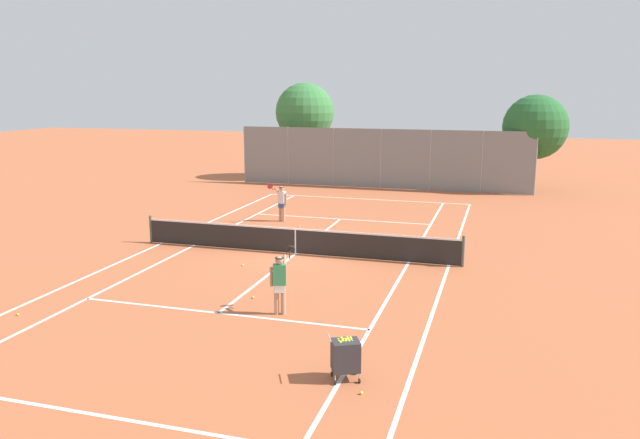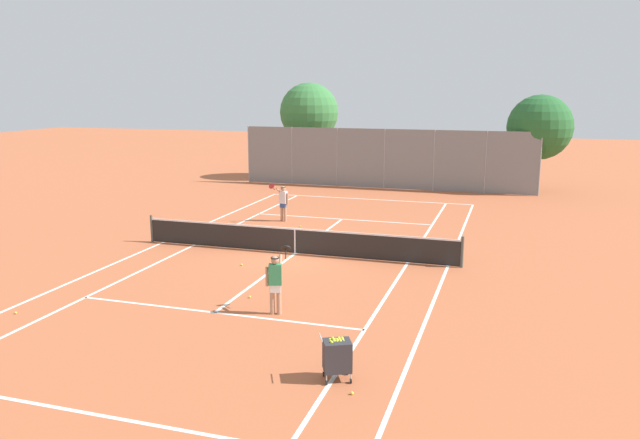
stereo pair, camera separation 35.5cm
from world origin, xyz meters
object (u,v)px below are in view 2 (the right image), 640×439
object	(u,v)px
tennis_net	(295,240)
player_near_side	(275,280)
loose_tennis_ball_3	(242,265)
tree_behind_right	(538,129)
ball_cart	(337,355)
loose_tennis_ball_4	(250,297)
player_far_left	(283,201)
loose_tennis_ball_0	(352,393)
tree_behind_left	(308,114)
loose_tennis_ball_1	(16,313)
loose_tennis_ball_2	(273,280)
loose_tennis_ball_5	(300,226)

from	to	relation	value
tennis_net	player_near_side	world-z (taller)	player_near_side
loose_tennis_ball_3	tree_behind_right	distance (m)	22.22
loose_tennis_ball_3	ball_cart	bearing A→B (deg)	-52.89
loose_tennis_ball_3	tree_behind_right	world-z (taller)	tree_behind_right
loose_tennis_ball_3	loose_tennis_ball_4	world-z (taller)	same
player_far_left	loose_tennis_ball_0	world-z (taller)	player_far_left
loose_tennis_ball_0	loose_tennis_ball_3	xyz separation A→B (m)	(-5.88, 7.70, 0.00)
loose_tennis_ball_0	tree_behind_left	distance (m)	30.87
tennis_net	loose_tennis_ball_0	size ratio (longest dim) A/B	181.82
loose_tennis_ball_1	tree_behind_right	world-z (taller)	tree_behind_right
tennis_net	tree_behind_left	world-z (taller)	tree_behind_left
player_near_side	tree_behind_left	xyz separation A→B (m)	(-7.49, 24.95, 3.30)
tennis_net	loose_tennis_ball_4	world-z (taller)	tennis_net
loose_tennis_ball_0	loose_tennis_ball_4	bearing A→B (deg)	132.14
loose_tennis_ball_1	loose_tennis_ball_4	distance (m)	6.25
ball_cart	tree_behind_left	size ratio (longest dim) A/B	0.15
loose_tennis_ball_1	tree_behind_right	xyz separation A→B (m)	(13.63, 25.68, 3.58)
player_far_left	loose_tennis_ball_1	size ratio (longest dim) A/B	26.88
player_far_left	loose_tennis_ball_4	world-z (taller)	player_far_left
loose_tennis_ball_0	loose_tennis_ball_3	size ratio (longest dim) A/B	1.00
player_near_side	loose_tennis_ball_4	bearing A→B (deg)	140.96
loose_tennis_ball_1	loose_tennis_ball_3	distance (m)	7.17
player_far_left	tennis_net	bearing A→B (deg)	-64.94
player_far_left	player_near_side	bearing A→B (deg)	-70.16
loose_tennis_ball_0	loose_tennis_ball_2	size ratio (longest dim) A/B	1.00
loose_tennis_ball_1	tree_behind_left	distance (m)	27.40
loose_tennis_ball_3	player_far_left	bearing A→B (deg)	99.63
loose_tennis_ball_3	loose_tennis_ball_4	bearing A→B (deg)	-61.56
ball_cart	loose_tennis_ball_4	world-z (taller)	ball_cart
tennis_net	loose_tennis_ball_5	bearing A→B (deg)	106.84
ball_cart	tennis_net	bearing A→B (deg)	114.65
loose_tennis_ball_2	tree_behind_left	size ratio (longest dim) A/B	0.01
player_far_left	loose_tennis_ball_1	bearing A→B (deg)	-101.05
loose_tennis_ball_4	tree_behind_left	world-z (taller)	tree_behind_left
loose_tennis_ball_3	loose_tennis_ball_4	xyz separation A→B (m)	(1.62, -2.99, 0.00)
ball_cart	loose_tennis_ball_0	size ratio (longest dim) A/B	14.58
player_far_left	loose_tennis_ball_3	bearing A→B (deg)	-80.37
tennis_net	loose_tennis_ball_3	size ratio (longest dim) A/B	181.82
player_near_side	player_far_left	size ratio (longest dim) A/B	1.00
loose_tennis_ball_4	player_far_left	bearing A→B (deg)	105.57
loose_tennis_ball_1	loose_tennis_ball_2	bearing A→B (deg)	40.94
player_far_left	loose_tennis_ball_5	world-z (taller)	player_far_left
loose_tennis_ball_2	loose_tennis_ball_3	size ratio (longest dim) A/B	1.00
player_far_left	loose_tennis_ball_2	xyz separation A→B (m)	(2.88, -8.53, -0.89)
ball_cart	tree_behind_right	distance (m)	27.31
loose_tennis_ball_4	loose_tennis_ball_5	distance (m)	9.43
loose_tennis_ball_5	tree_behind_left	size ratio (longest dim) A/B	0.01
player_far_left	loose_tennis_ball_2	bearing A→B (deg)	-71.34
loose_tennis_ball_4	tennis_net	bearing A→B (deg)	94.77
ball_cart	loose_tennis_ball_0	world-z (taller)	ball_cart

